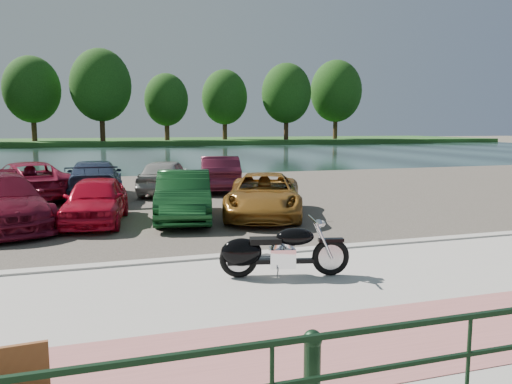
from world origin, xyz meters
TOP-DOWN VIEW (x-y plane):
  - ground at (0.00, 0.00)m, footprint 200.00×200.00m
  - promenade at (0.00, -1.00)m, footprint 60.00×6.00m
  - pink_path at (0.00, -2.50)m, footprint 60.00×2.00m
  - kerb at (0.00, 2.00)m, footprint 60.00×0.30m
  - parking_lot at (0.00, 11.00)m, footprint 60.00×18.00m
  - river at (0.00, 40.00)m, footprint 120.00×40.00m
  - far_bank at (0.00, 72.00)m, footprint 120.00×24.00m
  - railing at (0.00, -4.00)m, footprint 24.04×0.05m
  - bollards at (-1.67, -3.70)m, footprint 10.68×0.18m
  - far_trees at (4.36, 65.79)m, footprint 70.25×10.68m
  - motorcycle at (-0.46, 0.41)m, footprint 2.30×0.89m
  - car_3 at (-5.92, 6.87)m, footprint 3.51×5.34m
  - car_4 at (-3.50, 6.80)m, footprint 2.08×4.04m
  - car_5 at (-1.05, 6.63)m, footprint 2.21×4.50m
  - car_6 at (1.34, 6.40)m, footprint 3.62×5.14m
  - car_10 at (-5.91, 12.10)m, footprint 3.85×5.64m
  - car_11 at (-3.58, 12.05)m, footprint 2.11×4.98m
  - car_12 at (-0.85, 12.45)m, footprint 2.93×4.46m
  - car_13 at (1.46, 12.85)m, footprint 2.32×4.64m

SIDE VIEW (x-z plane):
  - ground at x=0.00m, z-range 0.00..0.00m
  - river at x=0.00m, z-range 0.00..0.00m
  - parking_lot at x=0.00m, z-range 0.00..0.04m
  - promenade at x=0.00m, z-range 0.00..0.10m
  - kerb at x=0.00m, z-range 0.00..0.14m
  - pink_path at x=0.00m, z-range 0.10..0.11m
  - far_bank at x=0.00m, z-range 0.00..0.60m
  - bollards at x=-1.67m, z-range 0.14..0.95m
  - motorcycle at x=-0.46m, z-range 0.04..1.09m
  - car_6 at x=1.34m, z-range 0.04..1.34m
  - car_4 at x=-3.50m, z-range 0.04..1.35m
  - car_12 at x=-0.85m, z-range 0.04..1.45m
  - car_5 at x=-1.05m, z-range 0.04..1.46m
  - car_11 at x=-3.58m, z-range 0.04..1.47m
  - car_10 at x=-5.91m, z-range 0.04..1.47m
  - car_3 at x=-5.92m, z-range 0.04..1.48m
  - car_13 at x=1.46m, z-range 0.04..1.50m
  - railing at x=0.00m, z-range 0.33..1.24m
  - far_trees at x=4.36m, z-range 1.23..13.75m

